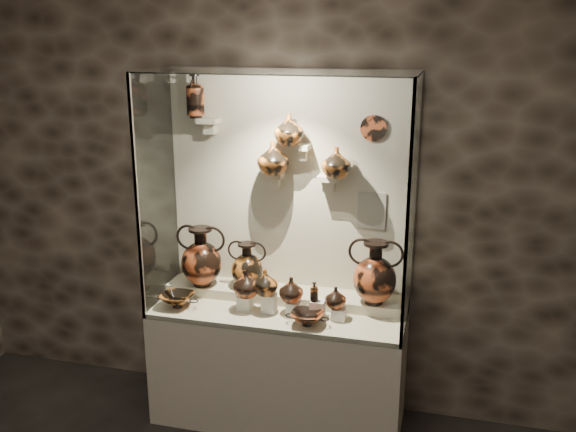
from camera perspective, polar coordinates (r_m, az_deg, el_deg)
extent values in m
cube|color=#2C221B|center=(4.40, 0.21, 2.55)|extent=(5.00, 0.02, 3.20)
cube|color=beige|center=(4.55, -0.83, -13.25)|extent=(1.70, 0.60, 0.80)
cube|color=#C3B797|center=(4.36, -0.85, -8.50)|extent=(1.68, 0.58, 0.03)
cube|color=#C3B797|center=(4.50, -0.26, -7.19)|extent=(1.70, 0.25, 0.10)
cube|color=beige|center=(4.39, 0.20, 2.54)|extent=(1.70, 0.03, 1.60)
cube|color=white|center=(3.82, -2.08, 0.42)|extent=(1.70, 0.01, 1.60)
cube|color=white|center=(4.39, -11.61, 2.20)|extent=(0.01, 0.60, 1.60)
cube|color=white|center=(3.96, 10.98, 0.71)|extent=(0.01, 0.60, 1.60)
cube|color=white|center=(3.97, -0.95, 12.71)|extent=(1.70, 0.60, 0.01)
cube|color=gray|center=(4.14, -13.28, 1.24)|extent=(0.02, 0.02, 1.60)
cube|color=gray|center=(3.68, 10.57, -0.46)|extent=(0.02, 0.02, 1.60)
cube|color=silver|center=(4.35, -3.85, -7.67)|extent=(0.09, 0.09, 0.10)
cube|color=silver|center=(4.30, -1.68, -7.73)|extent=(0.09, 0.09, 0.13)
cube|color=silver|center=(4.27, 0.53, -8.21)|extent=(0.09, 0.09, 0.09)
cube|color=silver|center=(4.23, 2.66, -8.24)|extent=(0.09, 0.09, 0.12)
cube|color=silver|center=(4.21, 4.54, -8.67)|extent=(0.09, 0.09, 0.08)
cube|color=beige|center=(4.40, -7.07, 8.42)|extent=(0.14, 0.12, 0.04)
cube|color=beige|center=(4.32, -1.34, 3.67)|extent=(0.14, 0.12, 0.04)
cube|color=beige|center=(4.23, 1.27, 6.17)|extent=(0.10, 0.12, 0.04)
cube|color=beige|center=(4.24, 3.62, 3.38)|extent=(0.14, 0.12, 0.04)
imported|color=#9F401E|center=(4.28, -3.71, -6.01)|extent=(0.18, 0.18, 0.19)
imported|color=#A9571D|center=(4.23, -2.02, -5.90)|extent=(0.22, 0.22, 0.17)
imported|color=#9F401E|center=(4.23, 0.29, -6.55)|extent=(0.21, 0.21, 0.17)
imported|color=#9F401E|center=(4.18, 4.26, -7.22)|extent=(0.18, 0.18, 0.14)
imported|color=#A9571D|center=(4.24, -1.33, 5.19)|extent=(0.25, 0.25, 0.22)
imported|color=#A9571D|center=(4.19, 0.10, 7.71)|extent=(0.21, 0.21, 0.20)
imported|color=#A9571D|center=(4.16, 4.32, 4.78)|extent=(0.23, 0.23, 0.20)
cylinder|color=#AE4822|center=(4.18, 7.61, 7.75)|extent=(0.17, 0.02, 0.17)
cube|color=beige|center=(4.30, 7.45, 0.50)|extent=(0.19, 0.01, 0.25)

